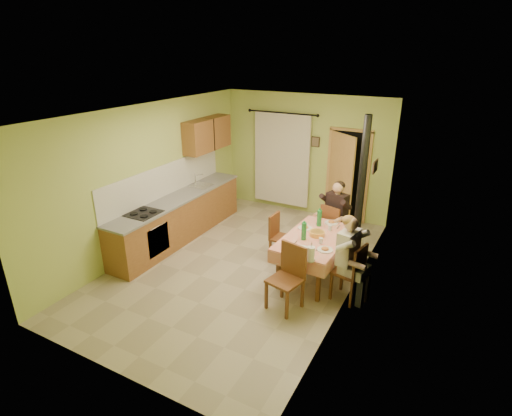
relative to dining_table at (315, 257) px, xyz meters
The scene contains 17 objects.
floor 1.38m from the dining_table, 167.82° to the right, with size 4.00×6.00×0.01m, color tan.
room_shell 1.96m from the dining_table, 167.82° to the right, with size 4.04×6.04×2.82m.
kitchen_run 3.01m from the dining_table, behind, with size 0.64×3.64×1.56m.
upper_cabinets 3.77m from the dining_table, 155.54° to the left, with size 0.35×1.40×0.70m, color brown.
curtain 3.33m from the dining_table, 125.23° to the left, with size 1.70×0.07×2.22m.
doorway 2.67m from the dining_table, 96.47° to the left, with size 0.96×0.55×2.15m.
dining_table is the anchor object (origin of this frame).
tableware 0.46m from the dining_table, 84.73° to the right, with size 0.83×1.66×0.33m.
chair_far 1.08m from the dining_table, 90.33° to the left, with size 0.52×0.52×0.97m.
chair_near 1.08m from the dining_table, 93.80° to the right, with size 0.54×0.54×1.02m.
chair_right 0.82m from the dining_table, 29.89° to the right, with size 0.48×0.48×0.97m.
chair_left 0.76m from the dining_table, 164.44° to the left, with size 0.39×0.39×0.93m.
man_far 1.20m from the dining_table, 90.11° to the left, with size 0.64×0.57×1.39m.
man_right 0.94m from the dining_table, 30.19° to the right, with size 0.54×0.63×1.39m.
stove_flue 0.94m from the dining_table, 28.03° to the left, with size 0.24×0.24×2.80m.
picture_back 3.20m from the dining_table, 111.33° to the left, with size 0.19×0.03×0.23m, color black.
picture_right 1.86m from the dining_table, 53.92° to the left, with size 0.03×0.31×0.21m, color brown.
Camera 1 is at (3.26, -5.55, 3.73)m, focal length 28.00 mm.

